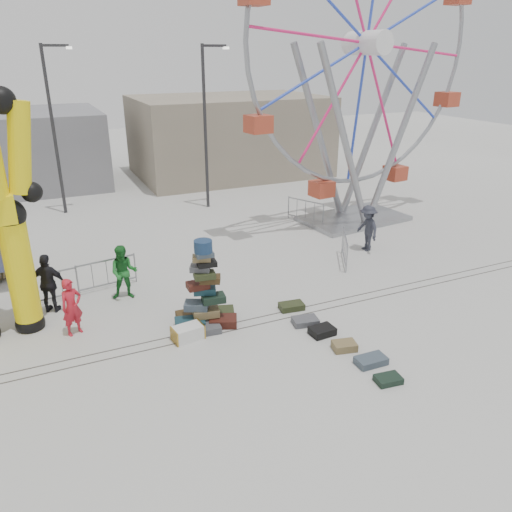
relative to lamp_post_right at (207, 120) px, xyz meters
name	(u,v)px	position (x,y,z in m)	size (l,w,h in m)	color
ground	(259,336)	(-3.09, -13.00, -4.48)	(90.00, 90.00, 0.00)	#9E9E99
track_line_near	(251,326)	(-3.09, -12.40, -4.48)	(40.00, 0.04, 0.01)	#47443F
track_line_far	(245,320)	(-3.09, -12.00, -4.48)	(40.00, 0.04, 0.01)	#47443F
building_right	(229,136)	(3.91, 7.00, -1.98)	(12.00, 8.00, 5.00)	gray
building_left	(15,150)	(-9.09, 9.00, -2.28)	(10.00, 8.00, 4.40)	gray
lamp_post_right	(207,120)	(0.00, 0.00, 0.00)	(1.41, 0.25, 8.00)	#2D2D30
lamp_post_left	(54,123)	(-7.00, 2.00, 0.00)	(1.41, 0.25, 8.00)	#2D2D30
suitcase_tower	(205,301)	(-4.24, -11.65, -3.73)	(2.03, 1.70, 2.69)	#163844
ferris_wheel	(365,68)	(5.59, -5.14, 2.47)	(12.11, 3.54, 14.12)	gray
steamer_trunk	(188,333)	(-5.00, -12.31, -4.28)	(0.87, 0.50, 0.41)	silver
row_case_0	(292,306)	(-1.46, -11.94, -4.38)	(0.77, 0.48, 0.20)	#2D361B
row_case_1	(305,321)	(-1.53, -12.94, -4.39)	(0.75, 0.52, 0.19)	#4F5056
row_case_2	(322,331)	(-1.38, -13.67, -4.37)	(0.71, 0.52, 0.23)	black
row_case_3	(344,346)	(-1.24, -14.61, -4.37)	(0.64, 0.46, 0.22)	olive
row_case_4	(371,361)	(-0.99, -15.47, -4.38)	(0.82, 0.48, 0.20)	#3F4D5A
row_case_5	(388,379)	(-1.08, -16.30, -4.40)	(0.64, 0.43, 0.16)	black
barricade_dummy_b	(46,289)	(-8.52, -8.35, -3.93)	(2.00, 0.10, 1.10)	gray
barricade_dummy_c	(107,274)	(-6.53, -7.99, -3.93)	(2.00, 0.10, 1.10)	gray
barricade_wheel_front	(345,249)	(2.22, -9.39, -3.93)	(2.00, 0.10, 1.10)	gray
barricade_wheel_back	(305,211)	(3.33, -4.37, -3.93)	(2.00, 0.10, 1.10)	gray
pedestrian_red	(72,307)	(-7.90, -10.64, -3.62)	(0.63, 0.41, 1.72)	red
pedestrian_green	(124,272)	(-6.11, -8.96, -3.56)	(0.90, 0.70, 1.85)	#1A6A25
pedestrian_black	(49,284)	(-8.40, -8.94, -3.52)	(1.13, 0.47, 1.93)	black
pedestrian_grey	(367,228)	(3.79, -8.64, -3.53)	(1.23, 0.71, 1.90)	#262833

